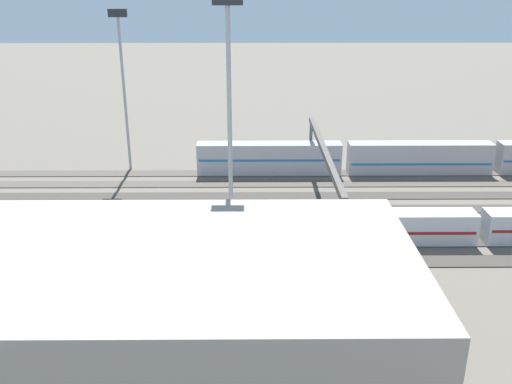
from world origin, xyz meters
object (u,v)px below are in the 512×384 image
Objects in this scene: train_on_track_0 at (419,158)px; light_mast_1 at (229,108)px; signal_gantry at (324,157)px; light_mast_0 at (122,70)px; maintenance_shed at (177,323)px; train_on_track_5 at (378,227)px.

light_mast_1 reaches higher than train_on_track_0.
signal_gantry reaches higher than train_on_track_0.
signal_gantry is (-29.74, 17.59, -8.66)m from light_mast_0.
signal_gantry is 38.40m from maintenance_shed.
signal_gantry is (-11.72, -17.54, -10.53)m from light_mast_1.
light_mast_0 is at bearing -38.02° from train_on_track_5.
light_mast_0 is 0.88× the size of light_mast_1.
signal_gantry is (17.38, 15.00, 5.05)m from train_on_track_0.
signal_gantry is 1.00× the size of maintenance_shed.
train_on_track_5 is 12.75m from signal_gantry.
train_on_track_5 is at bearing 141.98° from light_mast_0.
maintenance_shed is (3.48, 17.68, -12.32)m from light_mast_1.
light_mast_1 is at bearing 117.16° from light_mast_0.
train_on_track_0 is at bearing -115.33° from train_on_track_5.
light_mast_1 is 21.83m from maintenance_shed.
light_mast_1 is at bearing 23.58° from train_on_track_5.
light_mast_1 reaches higher than light_mast_0.
light_mast_1 is at bearing -101.14° from maintenance_shed.
maintenance_shed is at bearing 78.86° from light_mast_1.
light_mast_0 reaches higher than train_on_track_5.
light_mast_0 is at bearing -30.60° from signal_gantry.
train_on_track_5 is 47.02m from light_mast_0.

